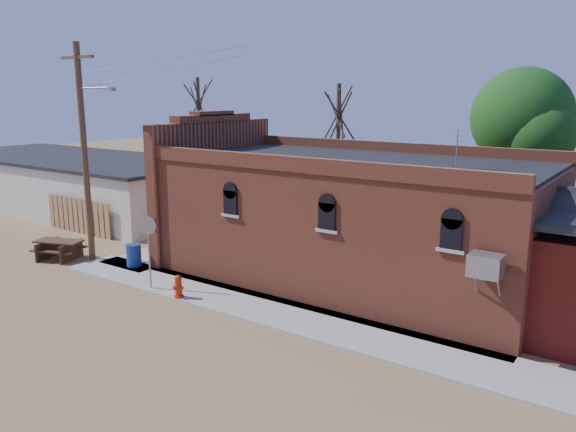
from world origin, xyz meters
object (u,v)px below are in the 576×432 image
Objects in this scene: utility_pole at (85,149)px; fire_hydrant at (178,286)px; picnic_table at (59,247)px; trash_barrel at (134,255)px; brick_bar at (344,218)px; stop_sign at (148,232)px.

utility_pole reaches higher than fire_hydrant.
fire_hydrant is 0.34× the size of picnic_table.
brick_bar is at bearing 28.02° from trash_barrel.
trash_barrel is at bearing 174.49° from fire_hydrant.
utility_pole is at bearing -172.51° from trash_barrel.
brick_bar reaches higher than picnic_table.
trash_barrel is at bearing 7.49° from utility_pole.
picnic_table is at bearing -155.86° from brick_bar.
utility_pole reaches higher than trash_barrel.
stop_sign is (-4.92, -5.40, -0.18)m from brick_bar.
stop_sign is at bearing -23.58° from picnic_table.
picnic_table is (-11.14, -4.99, -1.80)m from brick_bar.
fire_hydrant is 0.87× the size of trash_barrel.
fire_hydrant is at bearing -121.74° from brick_bar.
stop_sign is at bearing -28.53° from trash_barrel.
fire_hydrant is 2.27m from stop_sign.
utility_pole is 11.29× the size of fire_hydrant.
utility_pole is at bearing 7.47° from picnic_table.
brick_bar is 6.92× the size of picnic_table.
picnic_table is at bearing -152.69° from utility_pole.
utility_pole is 5.63m from stop_sign.
brick_bar is 6.73m from fire_hydrant.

